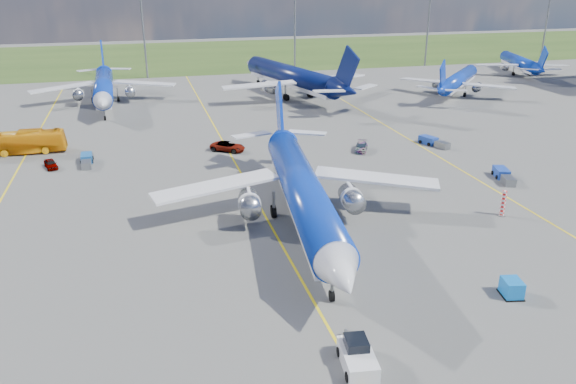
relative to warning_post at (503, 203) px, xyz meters
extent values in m
plane|color=#51514E|center=(-26.00, -8.00, -1.50)|extent=(400.00, 400.00, 0.00)
cube|color=#2D4719|center=(-26.00, 142.00, -1.50)|extent=(400.00, 80.00, 0.01)
cube|color=yellow|center=(-26.00, 22.00, -1.49)|extent=(0.25, 160.00, 0.02)
cube|color=yellow|center=(-56.00, 32.00, -1.49)|extent=(0.25, 120.00, 0.02)
cube|color=yellow|center=(4.00, 32.00, -1.49)|extent=(0.25, 120.00, 0.02)
cylinder|color=slate|center=(-36.00, 102.00, 9.50)|extent=(0.50, 0.50, 22.00)
cylinder|color=slate|center=(4.00, 102.00, 9.50)|extent=(0.50, 0.50, 22.00)
cylinder|color=slate|center=(44.00, 102.00, 9.50)|extent=(0.50, 0.50, 22.00)
cylinder|color=slate|center=(84.00, 102.00, 9.50)|extent=(0.50, 0.50, 22.00)
cylinder|color=red|center=(0.00, 0.00, 0.00)|extent=(0.50, 0.50, 3.00)
cube|color=silver|center=(-25.54, -20.39, -0.87)|extent=(2.64, 4.32, 1.26)
cube|color=black|center=(-25.47, -19.82, 0.00)|extent=(1.77, 1.93, 0.87)
cube|color=slate|center=(-25.22, -17.89, -0.97)|extent=(0.54, 2.34, 0.19)
cube|color=blue|center=(-9.44, -15.06, -0.75)|extent=(1.83, 2.13, 1.50)
imported|color=orange|center=(-56.41, 39.42, 0.25)|extent=(12.59, 3.04, 3.50)
imported|color=#999999|center=(-51.51, 30.93, -0.88)|extent=(2.47, 3.89, 1.23)
imported|color=#999999|center=(-26.08, 32.52, -0.75)|extent=(5.84, 5.03, 1.49)
imported|color=#999999|center=(-6.14, 27.25, -0.85)|extent=(3.61, 4.80, 1.29)
cube|color=#1A3B9F|center=(7.66, 11.34, -0.88)|extent=(2.33, 3.24, 1.23)
cube|color=slate|center=(6.83, 8.54, -0.99)|extent=(1.93, 2.53, 1.01)
cube|color=#185294|center=(-46.80, 32.54, -0.90)|extent=(1.64, 2.90, 1.20)
cube|color=slate|center=(-46.70, 29.70, -1.01)|extent=(1.39, 2.24, 0.99)
cube|color=#193998|center=(5.73, 28.10, -0.88)|extent=(2.48, 3.27, 1.23)
cube|color=slate|center=(6.74, 25.37, -1.00)|extent=(2.04, 2.57, 1.01)
camera|label=1|loc=(-38.51, -50.15, 24.23)|focal=35.00mm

